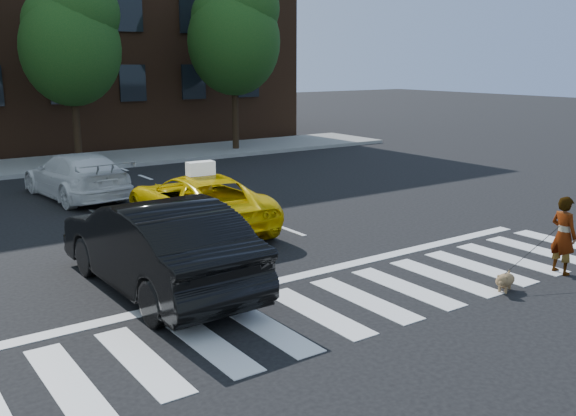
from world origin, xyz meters
The scene contains 13 objects.
ground centered at (0.00, 0.00, 0.00)m, with size 120.00×120.00×0.00m, color black.
crosswalk centered at (0.00, 0.00, 0.01)m, with size 13.00×2.40×0.01m, color silver.
stop_line centered at (0.00, 1.60, 0.01)m, with size 12.00×0.30×0.01m, color silver.
sidewalk_far centered at (0.00, 17.50, 0.07)m, with size 30.00×4.00×0.15m, color slate.
building centered at (0.00, 25.00, 6.00)m, with size 26.00×10.00×12.00m, color #412617.
tree_mid centered at (0.53, 17.00, 4.85)m, with size 3.69×3.69×7.10m.
tree_right centered at (7.53, 17.00, 5.26)m, with size 4.00×4.00×7.70m.
taxi centered at (-0.11, 5.87, 0.67)m, with size 2.23×4.83×1.34m, color #EBC404.
black_sedan centered at (-2.64, 2.50, 0.83)m, with size 1.75×5.01×1.65m, color black.
white_suv centered at (-1.40, 11.11, 0.67)m, with size 1.89×4.64×1.35m, color silver.
woman centered at (4.02, -1.10, 0.75)m, with size 0.55×0.36×1.50m, color #999999.
dog centered at (2.29, -1.12, 0.21)m, with size 0.59×0.40×0.35m.
taxi_sign centered at (-0.11, 5.67, 1.50)m, with size 0.65×0.28×0.32m, color white.
Camera 1 is at (-6.96, -7.68, 3.97)m, focal length 40.00 mm.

